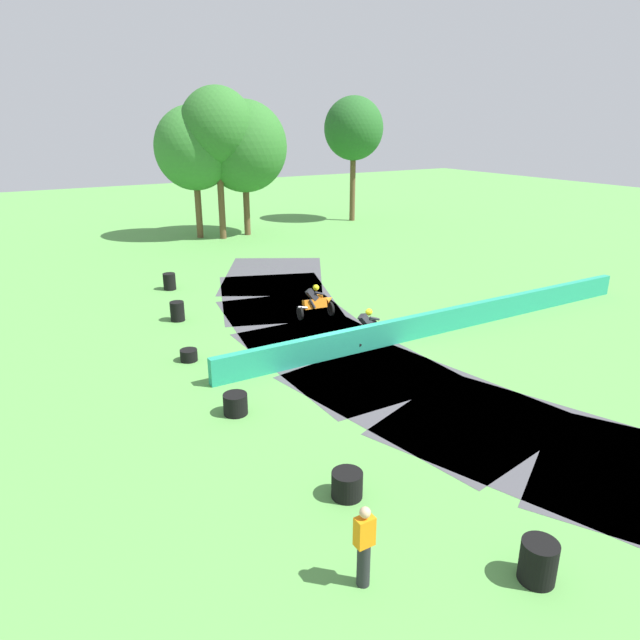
{
  "coord_description": "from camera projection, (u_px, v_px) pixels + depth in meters",
  "views": [
    {
      "loc": [
        -10.13,
        -15.57,
        7.84
      ],
      "look_at": [
        0.05,
        1.4,
        0.9
      ],
      "focal_mm": 32.16,
      "sensor_mm": 36.0,
      "label": 1
    }
  ],
  "objects": [
    {
      "name": "track_asphalt",
      "position": [
        370.0,
        348.0,
        20.75
      ],
      "size": [
        9.98,
        31.61,
        0.01
      ],
      "color": "#47474C",
      "rests_on": "ground"
    },
    {
      "name": "safety_barrier",
      "position": [
        450.0,
        319.0,
        22.43
      ],
      "size": [
        19.74,
        0.42,
        0.9
      ],
      "primitive_type": "cube",
      "rotation": [
        0.0,
        0.0,
        4.71
      ],
      "color": "#239375",
      "rests_on": "ground"
    },
    {
      "name": "tree_mid_rise",
      "position": [
        217.0,
        127.0,
        37.53
      ],
      "size": [
        4.88,
        4.88,
        9.97
      ],
      "color": "brown",
      "rests_on": "ground"
    },
    {
      "name": "tire_stack_near",
      "position": [
        169.0,
        281.0,
        27.84
      ],
      "size": [
        0.6,
        0.6,
        0.8
      ],
      "color": "black",
      "rests_on": "ground"
    },
    {
      "name": "tire_stack_mid_a",
      "position": [
        177.0,
        311.0,
        23.52
      ],
      "size": [
        0.58,
        0.58,
        0.8
      ],
      "color": "black",
      "rests_on": "ground"
    },
    {
      "name": "ground_plane",
      "position": [
        339.0,
        356.0,
        20.11
      ],
      "size": [
        120.0,
        120.0,
        0.0
      ],
      "primitive_type": "plane",
      "color": "#569947"
    },
    {
      "name": "motorcycle_lead_orange",
      "position": [
        316.0,
        302.0,
        23.92
      ],
      "size": [
        1.71,
        0.92,
        1.43
      ],
      "color": "black",
      "rests_on": "ground"
    },
    {
      "name": "tire_stack_extra_a",
      "position": [
        347.0,
        484.0,
        12.52
      ],
      "size": [
        0.69,
        0.69,
        0.6
      ],
      "color": "black",
      "rests_on": "ground"
    },
    {
      "name": "motorcycle_chase_black",
      "position": [
        370.0,
        328.0,
        20.9
      ],
      "size": [
        1.68,
        0.89,
        1.43
      ],
      "color": "black",
      "rests_on": "ground"
    },
    {
      "name": "tree_far_left",
      "position": [
        244.0,
        147.0,
        39.28
      ],
      "size": [
        5.89,
        5.89,
        9.19
      ],
      "color": "brown",
      "rests_on": "ground"
    },
    {
      "name": "tree_behind_barrier",
      "position": [
        194.0,
        148.0,
        38.33
      ],
      "size": [
        5.29,
        5.29,
        8.82
      ],
      "color": "brown",
      "rests_on": "ground"
    },
    {
      "name": "tire_stack_far",
      "position": [
        235.0,
        404.0,
        16.06
      ],
      "size": [
        0.69,
        0.69,
        0.6
      ],
      "color": "black",
      "rests_on": "ground"
    },
    {
      "name": "tire_stack_mid_b",
      "position": [
        189.0,
        355.0,
        19.65
      ],
      "size": [
        0.59,
        0.59,
        0.4
      ],
      "color": "black",
      "rests_on": "ground"
    },
    {
      "name": "track_marshal",
      "position": [
        364.0,
        547.0,
        9.97
      ],
      "size": [
        0.34,
        0.24,
        1.63
      ],
      "color": "#232328",
      "rests_on": "ground"
    },
    {
      "name": "tire_stack_extra_b",
      "position": [
        538.0,
        561.0,
        10.2
      ],
      "size": [
        0.67,
        0.67,
        0.8
      ],
      "color": "black",
      "rests_on": "ground"
    },
    {
      "name": "tree_far_right",
      "position": [
        354.0,
        129.0,
        44.76
      ],
      "size": [
        4.63,
        4.63,
        9.62
      ],
      "color": "brown",
      "rests_on": "ground"
    }
  ]
}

